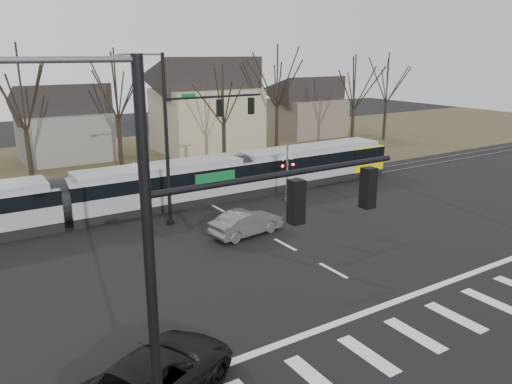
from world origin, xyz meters
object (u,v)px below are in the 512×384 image
tram (159,185)px  suv (155,376)px  rail_crossing_signal (287,175)px  sedan (246,223)px

tram → suv: tram is taller
tram → rail_crossing_signal: rail_crossing_signal is taller
suv → rail_crossing_signal: bearing=-70.9°
sedan → suv: 14.39m
tram → rail_crossing_signal: bearing=-21.2°
sedan → rail_crossing_signal: size_ratio=1.15×
suv → rail_crossing_signal: 21.70m
suv → rail_crossing_signal: rail_crossing_signal is taller
suv → tram: bearing=-46.8°
tram → suv: (-7.41, -18.15, -0.85)m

